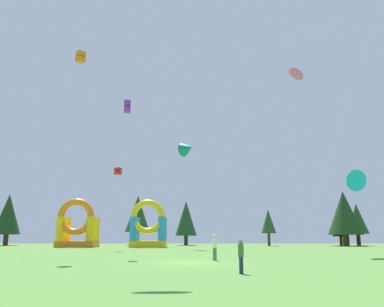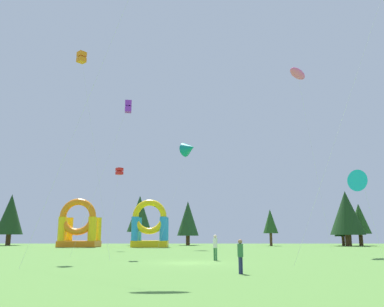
{
  "view_description": "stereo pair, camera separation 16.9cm",
  "coord_description": "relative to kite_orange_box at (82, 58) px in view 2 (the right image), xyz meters",
  "views": [
    {
      "loc": [
        0.07,
        -27.76,
        1.87
      ],
      "look_at": [
        0.0,
        6.74,
        8.97
      ],
      "focal_mm": 37.03,
      "sensor_mm": 36.0,
      "label": 1
    },
    {
      "loc": [
        0.24,
        -27.76,
        1.87
      ],
      "look_at": [
        0.0,
        6.74,
        8.97
      ],
      "focal_mm": 37.03,
      "sensor_mm": 36.0,
      "label": 2
    }
  ],
  "objects": [
    {
      "name": "kite_purple_box",
      "position": [
        3.92,
        2.79,
        -3.78
      ],
      "size": [
        4.88,
        1.1,
        14.55
      ],
      "color": "purple",
      "rests_on": "ground_plane"
    },
    {
      "name": "inflatable_yellow_castle",
      "position": [
        -7.79,
        29.22,
        -14.92
      ],
      "size": [
        5.9,
        4.56,
        7.43
      ],
      "color": "orange",
      "rests_on": "ground_plane"
    },
    {
      "name": "person_left_edge",
      "position": [
        11.85,
        -3.26,
        -16.6
      ],
      "size": [
        0.45,
        0.45,
        1.88
      ],
      "rotation": [
        0.0,
        0.0,
        2.45
      ],
      "color": "#33723F",
      "rests_on": "ground_plane"
    },
    {
      "name": "tree_row_1",
      "position": [
        -23.1,
        38.63,
        -12.23
      ],
      "size": [
        4.71,
        4.71,
        9.14
      ],
      "color": "#4C331E",
      "rests_on": "ground_plane"
    },
    {
      "name": "tree_row_5",
      "position": [
        36.25,
        34.91,
        -12.2
      ],
      "size": [
        5.75,
        5.75,
        9.26
      ],
      "color": "#4C331E",
      "rests_on": "ground_plane"
    },
    {
      "name": "inflatable_blue_arch",
      "position": [
        3.39,
        28.54,
        -15.02
      ],
      "size": [
        5.47,
        4.16,
        7.19
      ],
      "color": "yellow",
      "rests_on": "ground_plane"
    },
    {
      "name": "tree_row_2",
      "position": [
        0.47,
        37.69,
        -12.22
      ],
      "size": [
        4.38,
        4.38,
        8.75
      ],
      "color": "#4C331E",
      "rests_on": "ground_plane"
    },
    {
      "name": "tree_row_4",
      "position": [
        23.43,
        36.12,
        -13.59
      ],
      "size": [
        2.56,
        2.56,
        6.24
      ],
      "color": "#4C331E",
      "rests_on": "ground_plane"
    },
    {
      "name": "kite_teal_delta",
      "position": [
        9.52,
        21.6,
        -3.77
      ],
      "size": [
        5.38,
        5.7,
        15.06
      ],
      "color": "#0C7F7A",
      "rests_on": "ground_plane"
    },
    {
      "name": "kite_red_box",
      "position": [
        0.55,
        17.06,
        -7.79
      ],
      "size": [
        1.99,
        1.89,
        10.38
      ],
      "color": "red",
      "rests_on": "ground_plane"
    },
    {
      "name": "kite_orange_box",
      "position": [
        0.0,
        0.0,
        0.0
      ],
      "size": [
        4.59,
        4.11,
        18.27
      ],
      "color": "orange",
      "rests_on": "ground_plane"
    },
    {
      "name": "tree_row_3",
      "position": [
        9.06,
        39.93,
        -12.93
      ],
      "size": [
        3.94,
        3.94,
        7.95
      ],
      "color": "#4C331E",
      "rests_on": "ground_plane"
    },
    {
      "name": "kite_cyan_delta",
      "position": [
        23.74,
        -2.04,
        -11.65
      ],
      "size": [
        2.29,
        2.31,
        6.94
      ],
      "color": "#19B7CC",
      "rests_on": "ground_plane"
    },
    {
      "name": "person_midfield",
      "position": [
        12.57,
        -13.46,
        -16.74
      ],
      "size": [
        0.4,
        0.4,
        1.65
      ],
      "rotation": [
        0.0,
        0.0,
        4.02
      ],
      "color": "navy",
      "rests_on": "ground_plane"
    },
    {
      "name": "tree_row_6",
      "position": [
        36.3,
        37.41,
        -14.15
      ],
      "size": [
        2.87,
        2.87,
        5.63
      ],
      "color": "#4C331E",
      "rests_on": "ground_plane"
    },
    {
      "name": "kite_pink_parafoil",
      "position": [
        22.05,
        8.77,
        2.1
      ],
      "size": [
        5.48,
        6.16,
        20.49
      ],
      "color": "#EA599E",
      "rests_on": "ground_plane"
    },
    {
      "name": "tree_row_7",
      "position": [
        39.41,
        37.44,
        -13.09
      ],
      "size": [
        3.76,
        3.76,
        7.31
      ],
      "color": "#4C331E",
      "rests_on": "ground_plane"
    },
    {
      "name": "ground_plane",
      "position": [
        10.08,
        -5.77,
        -17.72
      ],
      "size": [
        120.0,
        120.0,
        0.0
      ],
      "primitive_type": "plane",
      "color": "#548438"
    }
  ]
}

